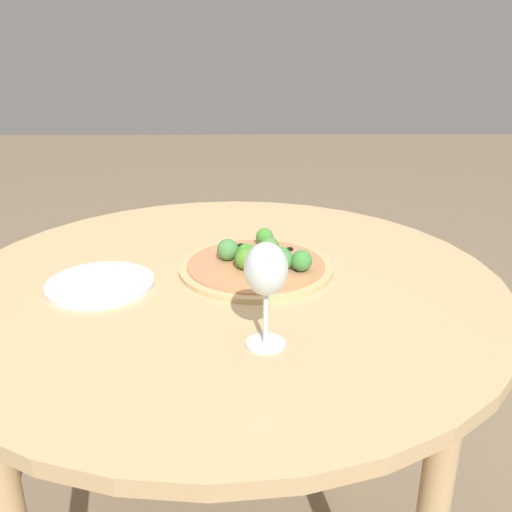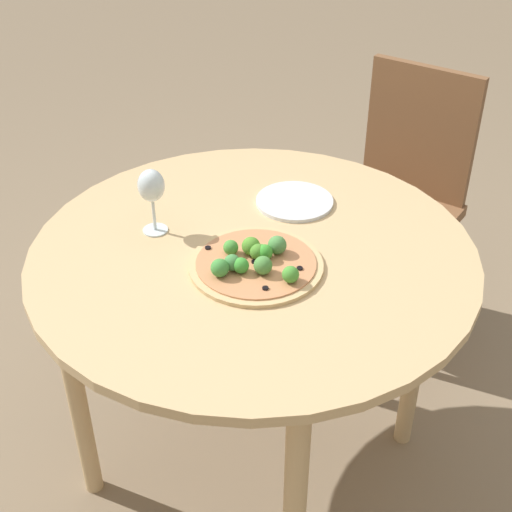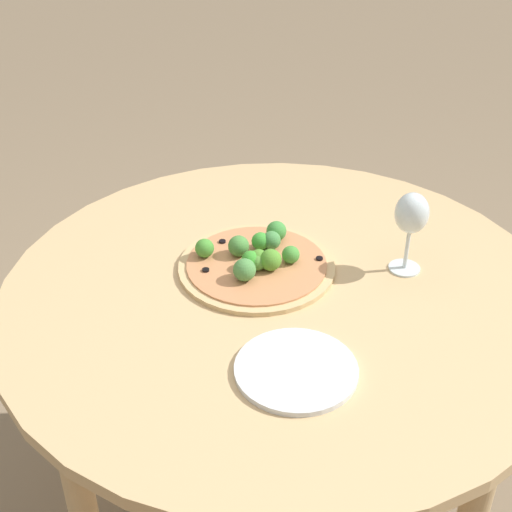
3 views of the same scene
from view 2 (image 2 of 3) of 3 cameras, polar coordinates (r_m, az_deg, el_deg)
name	(u,v)px [view 2 (image 2 of 3)]	position (r m, az deg, el deg)	size (l,w,h in m)	color
ground_plane	(254,461)	(2.21, -0.20, -16.08)	(12.00, 12.00, 0.00)	#847056
dining_table	(253,279)	(1.74, -0.24, -1.88)	(1.06, 1.06, 0.77)	tan
chair	(399,196)	(2.48, 11.35, 4.75)	(0.41, 0.41, 0.92)	brown
pizza	(255,262)	(1.62, -0.05, -0.47)	(0.31, 0.31, 0.06)	tan
wine_glass	(151,188)	(1.71, -8.37, 5.41)	(0.06, 0.06, 0.17)	silver
plate_near	(295,201)	(1.87, 3.10, 4.39)	(0.20, 0.20, 0.01)	silver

